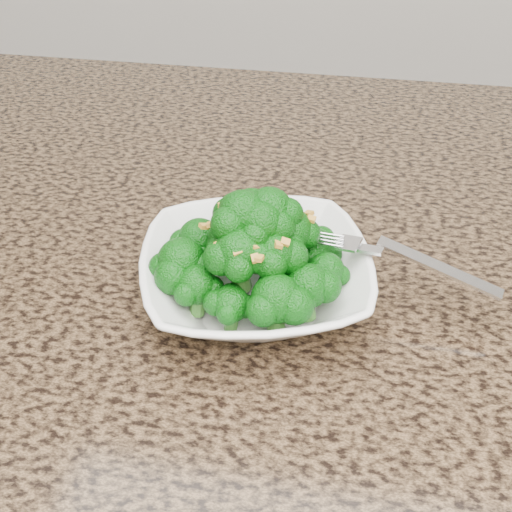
# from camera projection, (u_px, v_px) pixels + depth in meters

# --- Properties ---
(cabinet) EXTENTS (1.55, 0.95, 0.87)m
(cabinet) POSITION_uv_depth(u_px,v_px,m) (263.00, 509.00, 0.94)
(cabinet) COLOR #382617
(cabinet) RESTS_ON ground
(granite_counter) EXTENTS (1.64, 1.04, 0.03)m
(granite_counter) POSITION_uv_depth(u_px,v_px,m) (265.00, 268.00, 0.67)
(granite_counter) COLOR brown
(granite_counter) RESTS_ON cabinet
(bowl) EXTENTS (0.26, 0.26, 0.05)m
(bowl) POSITION_uv_depth(u_px,v_px,m) (256.00, 277.00, 0.60)
(bowl) COLOR white
(bowl) RESTS_ON granite_counter
(broccoli_pile) EXTENTS (0.19, 0.19, 0.08)m
(broccoli_pile) POSITION_uv_depth(u_px,v_px,m) (256.00, 219.00, 0.56)
(broccoli_pile) COLOR #09550A
(broccoli_pile) RESTS_ON bowl
(garlic_topping) EXTENTS (0.11, 0.11, 0.01)m
(garlic_topping) POSITION_uv_depth(u_px,v_px,m) (256.00, 177.00, 0.53)
(garlic_topping) COLOR gold
(garlic_topping) RESTS_ON broccoli_pile
(fork) EXTENTS (0.19, 0.08, 0.01)m
(fork) POSITION_uv_depth(u_px,v_px,m) (375.00, 250.00, 0.58)
(fork) COLOR silver
(fork) RESTS_ON bowl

